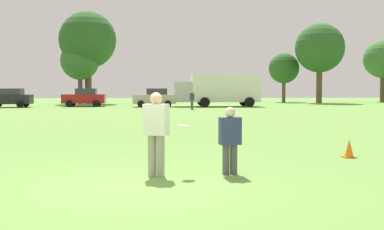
{
  "coord_description": "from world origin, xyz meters",
  "views": [
    {
      "loc": [
        0.27,
        -8.55,
        1.83
      ],
      "look_at": [
        1.3,
        3.88,
        1.1
      ],
      "focal_mm": 42.7,
      "sensor_mm": 36.0,
      "label": 1
    }
  ],
  "objects_px": {
    "player_defender": "(230,137)",
    "player_thrower": "(156,129)",
    "parked_car_center": "(84,97)",
    "bystander_sideline_watcher": "(192,99)",
    "parked_car_mid_left": "(10,98)",
    "parked_car_mid_right": "(155,98)",
    "traffic_cone": "(349,149)",
    "box_truck": "(219,89)",
    "frisbee": "(184,126)"
  },
  "relations": [
    {
      "from": "player_thrower",
      "to": "box_truck",
      "type": "height_order",
      "value": "box_truck"
    },
    {
      "from": "parked_car_mid_right",
      "to": "bystander_sideline_watcher",
      "type": "height_order",
      "value": "parked_car_mid_right"
    },
    {
      "from": "parked_car_center",
      "to": "bystander_sideline_watcher",
      "type": "bearing_deg",
      "value": -35.66
    },
    {
      "from": "parked_car_center",
      "to": "box_truck",
      "type": "relative_size",
      "value": 0.49
    },
    {
      "from": "player_defender",
      "to": "parked_car_mid_left",
      "type": "height_order",
      "value": "parked_car_mid_left"
    },
    {
      "from": "traffic_cone",
      "to": "bystander_sideline_watcher",
      "type": "distance_m",
      "value": 27.79
    },
    {
      "from": "frisbee",
      "to": "parked_car_center",
      "type": "xyz_separation_m",
      "value": [
        -7.63,
        37.18,
        -0.12
      ]
    },
    {
      "from": "parked_car_mid_left",
      "to": "parked_car_mid_right",
      "type": "height_order",
      "value": "same"
    },
    {
      "from": "player_thrower",
      "to": "bystander_sideline_watcher",
      "type": "relative_size",
      "value": 1.08
    },
    {
      "from": "player_thrower",
      "to": "parked_car_center",
      "type": "height_order",
      "value": "parked_car_center"
    },
    {
      "from": "parked_car_center",
      "to": "parked_car_mid_right",
      "type": "xyz_separation_m",
      "value": [
        7.08,
        -1.53,
        0.0
      ]
    },
    {
      "from": "player_defender",
      "to": "frisbee",
      "type": "relative_size",
      "value": 5.3
    },
    {
      "from": "parked_car_mid_left",
      "to": "parked_car_mid_right",
      "type": "xyz_separation_m",
      "value": [
        13.95,
        -0.05,
        0.0
      ]
    },
    {
      "from": "parked_car_mid_left",
      "to": "parked_car_mid_right",
      "type": "bearing_deg",
      "value": -0.19
    },
    {
      "from": "frisbee",
      "to": "bystander_sideline_watcher",
      "type": "distance_m",
      "value": 29.93
    },
    {
      "from": "player_thrower",
      "to": "player_defender",
      "type": "bearing_deg",
      "value": 3.15
    },
    {
      "from": "player_defender",
      "to": "frisbee",
      "type": "xyz_separation_m",
      "value": [
        -0.99,
        -0.01,
        0.24
      ]
    },
    {
      "from": "parked_car_center",
      "to": "bystander_sideline_watcher",
      "type": "height_order",
      "value": "parked_car_center"
    },
    {
      "from": "frisbee",
      "to": "box_truck",
      "type": "relative_size",
      "value": 0.03
    },
    {
      "from": "parked_car_mid_right",
      "to": "bystander_sideline_watcher",
      "type": "xyz_separation_m",
      "value": [
        3.2,
        -5.85,
        -0.01
      ]
    },
    {
      "from": "box_truck",
      "to": "bystander_sideline_watcher",
      "type": "height_order",
      "value": "box_truck"
    },
    {
      "from": "player_defender",
      "to": "player_thrower",
      "type": "bearing_deg",
      "value": -176.85
    },
    {
      "from": "box_truck",
      "to": "bystander_sideline_watcher",
      "type": "relative_size",
      "value": 5.27
    },
    {
      "from": "frisbee",
      "to": "box_truck",
      "type": "xyz_separation_m",
      "value": [
        5.88,
        36.0,
        0.71
      ]
    },
    {
      "from": "parked_car_mid_right",
      "to": "traffic_cone",
      "type": "bearing_deg",
      "value": -81.39
    },
    {
      "from": "bystander_sideline_watcher",
      "to": "player_thrower",
      "type": "bearing_deg",
      "value": -96.15
    },
    {
      "from": "player_defender",
      "to": "parked_car_mid_right",
      "type": "xyz_separation_m",
      "value": [
        -1.54,
        35.65,
        0.13
      ]
    },
    {
      "from": "parked_car_center",
      "to": "box_truck",
      "type": "xyz_separation_m",
      "value": [
        13.51,
        -1.19,
        0.83
      ]
    },
    {
      "from": "parked_car_mid_right",
      "to": "bystander_sideline_watcher",
      "type": "bearing_deg",
      "value": -61.3
    },
    {
      "from": "parked_car_center",
      "to": "parked_car_mid_right",
      "type": "height_order",
      "value": "same"
    },
    {
      "from": "player_thrower",
      "to": "frisbee",
      "type": "relative_size",
      "value": 6.44
    },
    {
      "from": "parked_car_mid_right",
      "to": "parked_car_mid_left",
      "type": "bearing_deg",
      "value": 179.81
    },
    {
      "from": "player_defender",
      "to": "box_truck",
      "type": "relative_size",
      "value": 0.17
    },
    {
      "from": "player_thrower",
      "to": "traffic_cone",
      "type": "height_order",
      "value": "player_thrower"
    },
    {
      "from": "bystander_sideline_watcher",
      "to": "parked_car_mid_left",
      "type": "bearing_deg",
      "value": 161.04
    },
    {
      "from": "bystander_sideline_watcher",
      "to": "player_defender",
      "type": "bearing_deg",
      "value": -93.19
    },
    {
      "from": "player_defender",
      "to": "parked_car_center",
      "type": "relative_size",
      "value": 0.34
    },
    {
      "from": "frisbee",
      "to": "parked_car_mid_right",
      "type": "relative_size",
      "value": 0.06
    },
    {
      "from": "traffic_cone",
      "to": "parked_car_mid_left",
      "type": "distance_m",
      "value": 38.63
    },
    {
      "from": "bystander_sideline_watcher",
      "to": "box_truck",
      "type": "bearing_deg",
      "value": 62.43
    },
    {
      "from": "frisbee",
      "to": "parked_car_mid_left",
      "type": "xyz_separation_m",
      "value": [
        -14.51,
        35.7,
        -0.12
      ]
    },
    {
      "from": "player_thrower",
      "to": "parked_car_center",
      "type": "xyz_separation_m",
      "value": [
        -7.06,
        37.26,
        -0.06
      ]
    },
    {
      "from": "player_defender",
      "to": "parked_car_mid_left",
      "type": "bearing_deg",
      "value": 113.47
    },
    {
      "from": "parked_car_mid_right",
      "to": "player_defender",
      "type": "bearing_deg",
      "value": -87.52
    },
    {
      "from": "parked_car_mid_left",
      "to": "parked_car_center",
      "type": "height_order",
      "value": "same"
    },
    {
      "from": "traffic_cone",
      "to": "box_truck",
      "type": "relative_size",
      "value": 0.06
    },
    {
      "from": "bystander_sideline_watcher",
      "to": "frisbee",
      "type": "bearing_deg",
      "value": -95.07
    },
    {
      "from": "player_defender",
      "to": "traffic_cone",
      "type": "distance_m",
      "value": 4.15
    },
    {
      "from": "traffic_cone",
      "to": "bystander_sideline_watcher",
      "type": "xyz_separation_m",
      "value": [
        -1.88,
        27.72,
        0.68
      ]
    },
    {
      "from": "parked_car_mid_left",
      "to": "parked_car_mid_right",
      "type": "relative_size",
      "value": 1.0
    }
  ]
}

